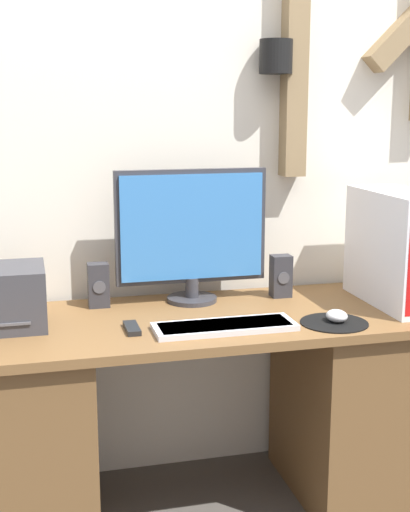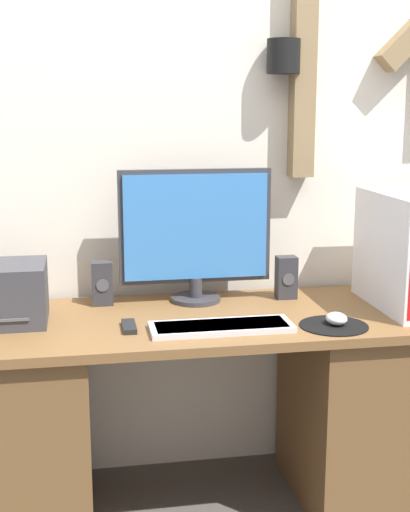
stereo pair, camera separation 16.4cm
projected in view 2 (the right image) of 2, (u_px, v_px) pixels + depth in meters
wall_back at (185, 114)px, 2.58m from camera, size 6.40×0.17×2.70m
desk at (197, 412)px, 2.43m from camera, size 1.69×0.62×0.70m
monitor at (195, 231)px, 2.50m from camera, size 0.54×0.18×0.47m
keyboard at (221, 327)px, 2.22m from camera, size 0.45×0.15×0.02m
mousepad at (334, 326)px, 2.26m from camera, size 0.22×0.22×0.00m
mouse at (337, 319)px, 2.26m from camera, size 0.07×0.08×0.04m
computer_tower at (405, 251)px, 2.44m from camera, size 0.19×0.45×0.40m
speaker_left at (102, 283)px, 2.49m from camera, size 0.07×0.06×0.15m
speaker_right at (286, 277)px, 2.57m from camera, size 0.07×0.06×0.15m
remote_control at (129, 326)px, 2.23m from camera, size 0.04×0.12×0.02m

